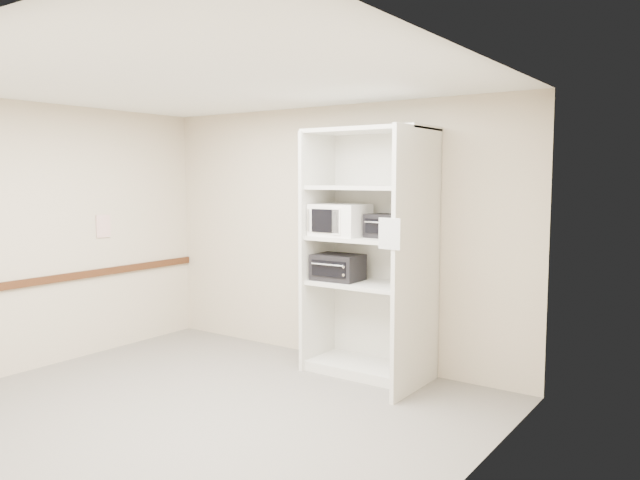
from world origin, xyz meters
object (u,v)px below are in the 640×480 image
Objects in this scene: shelving_unit at (373,262)px; toaster_oven_lower at (338,267)px; toaster_oven_upper at (389,226)px; microwave at (340,220)px.

shelving_unit is 5.17× the size of toaster_oven_lower.
toaster_oven_lower is (-0.53, -0.08, -0.43)m from toaster_oven_upper.
shelving_unit is 0.53m from microwave.
microwave is 0.51m from toaster_oven_upper.
microwave is at bearing -163.74° from toaster_oven_upper.
microwave is 1.33× the size of toaster_oven_upper.
toaster_oven_lower is at bearing -165.15° from toaster_oven_upper.
toaster_oven_upper is (0.50, 0.09, -0.04)m from microwave.
toaster_oven_upper is at bearing 6.37° from toaster_oven_lower.
shelving_unit is 0.39m from toaster_oven_lower.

